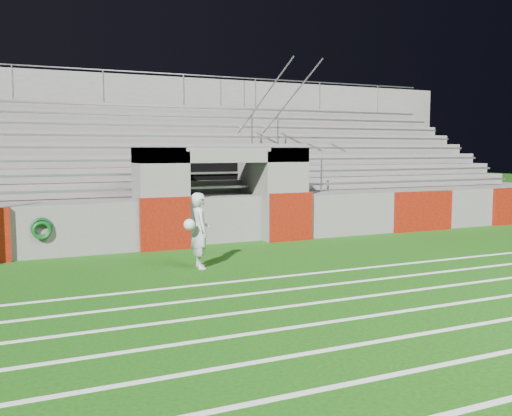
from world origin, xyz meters
name	(u,v)px	position (x,y,z in m)	size (l,w,h in m)	color
ground	(282,266)	(0.00, 0.00, 0.00)	(90.00, 90.00, 0.00)	#14460B
field_markings	(444,330)	(0.00, -5.00, 0.01)	(28.00, 8.09, 0.01)	white
stadium_structure	(176,180)	(0.00, 7.97, 1.49)	(26.00, 8.48, 5.42)	#62605D
goalkeeper_with_ball	(200,230)	(-1.73, 0.49, 0.82)	(0.66, 0.68, 1.63)	silver
hose_coil	(42,229)	(-4.73, 2.93, 0.72)	(0.49, 0.14, 0.52)	#0B3A18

